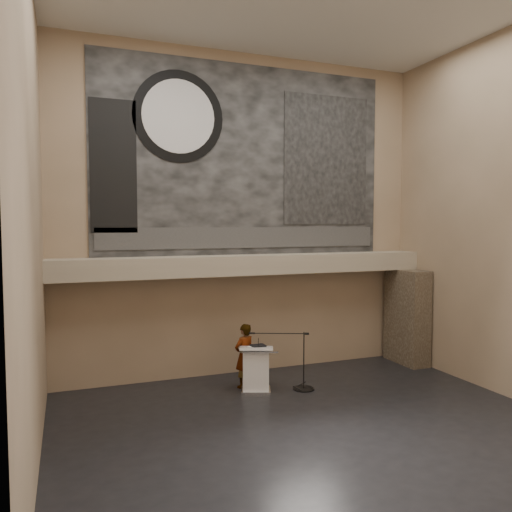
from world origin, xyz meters
name	(u,v)px	position (x,y,z in m)	size (l,w,h in m)	color
floor	(313,427)	(0.00, 0.00, 0.00)	(10.00, 10.00, 0.00)	black
wall_back	(245,215)	(0.00, 4.00, 4.25)	(10.00, 0.02, 8.50)	#887156
wall_front	(473,204)	(0.00, -4.00, 4.25)	(10.00, 0.02, 8.50)	#887156
wall_left	(31,209)	(-5.00, 0.00, 4.25)	(0.02, 8.00, 8.50)	#887156
wall_right	(510,214)	(5.00, 0.00, 4.25)	(0.02, 8.00, 8.50)	#887156
soffit	(251,265)	(0.00, 3.60, 2.95)	(10.00, 0.80, 0.50)	gray
sprinkler_left	(191,278)	(-1.60, 3.55, 2.67)	(0.04, 0.04, 0.06)	#B2893D
sprinkler_right	(316,273)	(1.90, 3.55, 2.67)	(0.04, 0.04, 0.06)	#B2893D
banner	(246,160)	(0.00, 3.97, 5.70)	(8.00, 0.05, 5.00)	black
banner_text_strip	(246,238)	(0.00, 3.93, 3.65)	(7.76, 0.02, 0.55)	#313131
banner_clock_rim	(179,117)	(-1.80, 3.93, 6.70)	(2.30, 2.30, 0.02)	black
banner_clock_face	(179,116)	(-1.80, 3.91, 6.70)	(1.84, 1.84, 0.02)	silver
banner_building_print	(326,160)	(2.40, 3.93, 5.80)	(2.60, 0.02, 3.60)	black
banner_brick_print	(113,166)	(-3.40, 3.93, 5.40)	(1.10, 0.02, 3.20)	black
stone_pier	(407,316)	(4.65, 3.15, 1.35)	(0.60, 1.40, 2.70)	#3E3326
lectern	(256,369)	(-0.34, 2.30, 0.55)	(0.93, 0.79, 1.14)	silver
binder	(258,346)	(-0.28, 2.32, 1.12)	(0.33, 0.26, 0.04)	black
papers	(254,347)	(-0.42, 2.25, 1.10)	(0.20, 0.28, 0.01)	white
speaker_person	(244,356)	(-0.48, 2.75, 0.79)	(0.57, 0.38, 1.58)	beige
mic_stand	(302,380)	(0.77, 2.11, 0.21)	(1.49, 0.79, 1.41)	black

